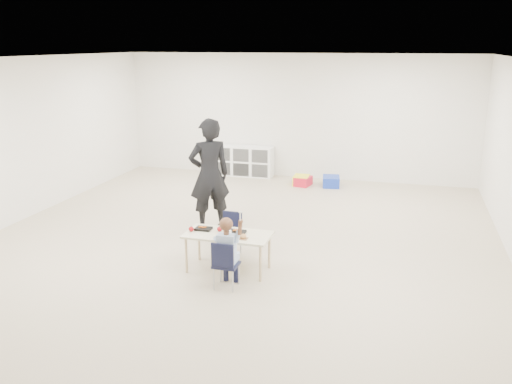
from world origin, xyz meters
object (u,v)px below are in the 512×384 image
(table, at_px, (228,252))
(cubby_shelf, at_px, (243,161))
(child, at_px, (226,250))
(chair_near, at_px, (226,264))
(adult, at_px, (209,175))

(table, xyz_separation_m, cubby_shelf, (-1.40, 5.32, 0.08))
(child, bearing_deg, cubby_shelf, 105.40)
(table, xyz_separation_m, chair_near, (0.15, -0.51, 0.05))
(chair_near, bearing_deg, child, 0.00)
(child, height_order, adult, adult)
(table, relative_size, chair_near, 1.83)
(cubby_shelf, bearing_deg, table, -75.22)
(chair_near, bearing_deg, adult, 115.95)
(cubby_shelf, bearing_deg, chair_near, -75.13)
(table, height_order, adult, adult)
(chair_near, distance_m, cubby_shelf, 6.03)
(child, distance_m, adult, 2.32)
(child, xyz_separation_m, cubby_shelf, (-1.55, 5.83, -0.15))
(table, relative_size, child, 1.16)
(table, height_order, child, child)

